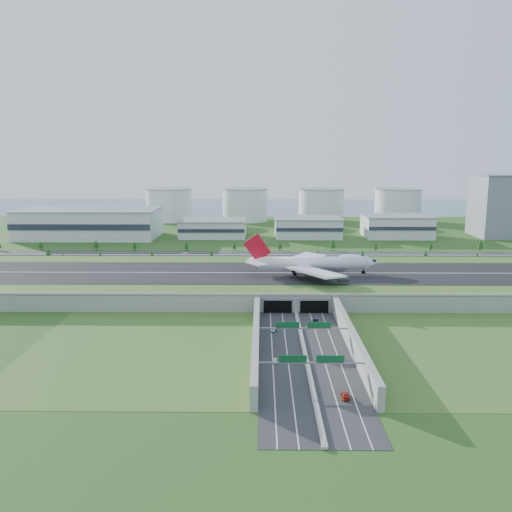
{
  "coord_description": "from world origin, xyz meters",
  "views": [
    {
      "loc": [
        -15.92,
        -294.37,
        72.82
      ],
      "look_at": [
        -19.68,
        35.0,
        11.17
      ],
      "focal_mm": 38.0,
      "sensor_mm": 36.0,
      "label": 1
    }
  ],
  "objects_px": {
    "office_tower": "(502,206)",
    "car_1": "(275,361)",
    "car_0": "(274,330)",
    "car_4": "(64,256)",
    "fuel_tank_a": "(169,205)",
    "boeing_747": "(313,263)",
    "car_3": "(345,395)",
    "car_7": "(184,253)",
    "car_5": "(305,253)",
    "car_2": "(315,321)"
  },
  "relations": [
    {
      "from": "boeing_747",
      "to": "car_4",
      "type": "xyz_separation_m",
      "value": [
        -171.52,
        91.43,
        -13.62
      ]
    },
    {
      "from": "fuel_tank_a",
      "to": "car_4",
      "type": "xyz_separation_m",
      "value": [
        -39.64,
        -221.25,
        -16.56
      ]
    },
    {
      "from": "office_tower",
      "to": "car_5",
      "type": "distance_m",
      "value": 208.37
    },
    {
      "from": "office_tower",
      "to": "car_1",
      "type": "distance_m",
      "value": 373.7
    },
    {
      "from": "car_5",
      "to": "car_7",
      "type": "relative_size",
      "value": 0.99
    },
    {
      "from": "boeing_747",
      "to": "car_5",
      "type": "distance_m",
      "value": 104.24
    },
    {
      "from": "car_3",
      "to": "car_5",
      "type": "bearing_deg",
      "value": -88.94
    },
    {
      "from": "car_7",
      "to": "car_4",
      "type": "bearing_deg",
      "value": -90.76
    },
    {
      "from": "boeing_747",
      "to": "car_1",
      "type": "relative_size",
      "value": 17.72
    },
    {
      "from": "car_1",
      "to": "car_2",
      "type": "height_order",
      "value": "car_2"
    },
    {
      "from": "fuel_tank_a",
      "to": "car_4",
      "type": "bearing_deg",
      "value": -100.16
    },
    {
      "from": "car_0",
      "to": "car_5",
      "type": "relative_size",
      "value": 0.83
    },
    {
      "from": "fuel_tank_a",
      "to": "car_5",
      "type": "bearing_deg",
      "value": -56.97
    },
    {
      "from": "boeing_747",
      "to": "car_3",
      "type": "distance_m",
      "value": 138.42
    },
    {
      "from": "office_tower",
      "to": "car_5",
      "type": "xyz_separation_m",
      "value": [
        -183.83,
        -94.42,
        -26.56
      ]
    },
    {
      "from": "car_2",
      "to": "car_4",
      "type": "distance_m",
      "value": 227.31
    },
    {
      "from": "car_0",
      "to": "office_tower",
      "type": "bearing_deg",
      "value": 70.94
    },
    {
      "from": "office_tower",
      "to": "car_7",
      "type": "height_order",
      "value": "office_tower"
    },
    {
      "from": "car_7",
      "to": "car_3",
      "type": "bearing_deg",
      "value": 10.72
    },
    {
      "from": "car_3",
      "to": "car_7",
      "type": "xyz_separation_m",
      "value": [
        -83.57,
        240.68,
        -0.12
      ]
    },
    {
      "from": "boeing_747",
      "to": "car_7",
      "type": "relative_size",
      "value": 15.08
    },
    {
      "from": "office_tower",
      "to": "fuel_tank_a",
      "type": "relative_size",
      "value": 1.1
    },
    {
      "from": "car_3",
      "to": "office_tower",
      "type": "bearing_deg",
      "value": -116.95
    },
    {
      "from": "fuel_tank_a",
      "to": "car_2",
      "type": "relative_size",
      "value": 9.1
    },
    {
      "from": "car_0",
      "to": "car_5",
      "type": "distance_m",
      "value": 180.69
    },
    {
      "from": "car_0",
      "to": "car_7",
      "type": "relative_size",
      "value": 0.82
    },
    {
      "from": "car_5",
      "to": "car_7",
      "type": "xyz_separation_m",
      "value": [
        -90.24,
        -0.31,
        -0.09
      ]
    },
    {
      "from": "fuel_tank_a",
      "to": "boeing_747",
      "type": "xyz_separation_m",
      "value": [
        131.88,
        -312.68,
        -2.94
      ]
    },
    {
      "from": "car_3",
      "to": "car_4",
      "type": "bearing_deg",
      "value": -50.92
    },
    {
      "from": "fuel_tank_a",
      "to": "car_0",
      "type": "height_order",
      "value": "fuel_tank_a"
    },
    {
      "from": "office_tower",
      "to": "car_3",
      "type": "height_order",
      "value": "office_tower"
    },
    {
      "from": "car_1",
      "to": "car_0",
      "type": "bearing_deg",
      "value": 94.81
    },
    {
      "from": "office_tower",
      "to": "car_0",
      "type": "relative_size",
      "value": 13.38
    },
    {
      "from": "car_0",
      "to": "car_4",
      "type": "xyz_separation_m",
      "value": [
        -148.75,
        166.82,
        0.12
      ]
    },
    {
      "from": "boeing_747",
      "to": "car_4",
      "type": "bearing_deg",
      "value": 148.75
    },
    {
      "from": "office_tower",
      "to": "car_1",
      "type": "bearing_deg",
      "value": -124.53
    },
    {
      "from": "fuel_tank_a",
      "to": "car_3",
      "type": "bearing_deg",
      "value": -73.96
    },
    {
      "from": "car_3",
      "to": "car_1",
      "type": "bearing_deg",
      "value": -51.1
    },
    {
      "from": "office_tower",
      "to": "boeing_747",
      "type": "xyz_separation_m",
      "value": [
        -188.12,
        -197.68,
        -12.94
      ]
    },
    {
      "from": "boeing_747",
      "to": "car_1",
      "type": "distance_m",
      "value": 112.68
    },
    {
      "from": "car_0",
      "to": "car_4",
      "type": "distance_m",
      "value": 223.51
    },
    {
      "from": "fuel_tank_a",
      "to": "car_7",
      "type": "distance_m",
      "value": 215.35
    },
    {
      "from": "car_4",
      "to": "office_tower",
      "type": "bearing_deg",
      "value": -57.13
    },
    {
      "from": "car_3",
      "to": "car_4",
      "type": "distance_m",
      "value": 284.81
    },
    {
      "from": "car_0",
      "to": "boeing_747",
      "type": "bearing_deg",
      "value": 91.81
    },
    {
      "from": "car_4",
      "to": "car_7",
      "type": "relative_size",
      "value": 0.96
    },
    {
      "from": "fuel_tank_a",
      "to": "car_1",
      "type": "relative_size",
      "value": 11.77
    },
    {
      "from": "car_1",
      "to": "office_tower",
      "type": "bearing_deg",
      "value": 60.92
    },
    {
      "from": "car_3",
      "to": "boeing_747",
      "type": "bearing_deg",
      "value": -88.35
    },
    {
      "from": "car_4",
      "to": "car_0",
      "type": "bearing_deg",
      "value": -121.87
    }
  ]
}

